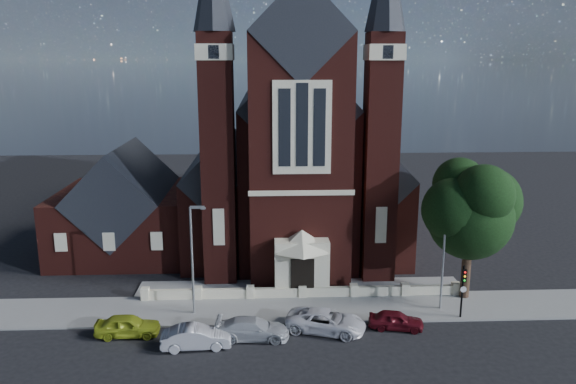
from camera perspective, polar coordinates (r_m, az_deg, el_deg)
name	(u,v)px	position (r m, az deg, el deg)	size (l,w,h in m)	color
ground	(296,260)	(51.99, 0.83, -6.90)	(120.00, 120.00, 0.00)	black
pavement_strip	(304,309)	(42.31, 1.65, -11.81)	(60.00, 5.00, 0.12)	gray
forecourt_paving	(301,288)	(45.95, 1.29, -9.69)	(26.00, 3.00, 0.14)	gray
forecourt_wall	(302,298)	(44.12, 1.46, -10.71)	(24.00, 0.40, 0.90)	beige
church	(292,157)	(57.56, 0.41, 3.53)	(20.01, 34.90, 29.20)	#471813
parish_hall	(125,211)	(55.16, -16.19, -1.88)	(12.00, 12.20, 10.24)	#471813
street_tree	(473,212)	(43.72, 18.30, -1.94)	(6.40, 6.60, 10.70)	black
street_lamp_left	(193,254)	(40.33, -9.61, -6.22)	(1.16, 0.22, 8.09)	gray
street_lamp_right	(445,250)	(42.03, 15.66, -5.73)	(1.16, 0.22, 8.09)	gray
traffic_signal	(463,285)	(41.62, 17.36, -9.00)	(0.28, 0.42, 4.00)	black
car_lime_van	(128,326)	(39.76, -15.98, -12.92)	(1.71, 4.25, 1.45)	#99AA22
car_silver_a	(196,337)	(37.34, -9.32, -14.34)	(1.55, 4.43, 1.46)	#A8A8AF
car_silver_b	(253,329)	(38.03, -3.60, -13.69)	(1.95, 4.81, 1.40)	#B4B7BC
car_white_suv	(326,321)	(38.93, 3.89, -12.96)	(2.47, 5.35, 1.49)	white
car_dark_red	(396,320)	(39.93, 10.92, -12.66)	(1.49, 3.71, 1.26)	#590F18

